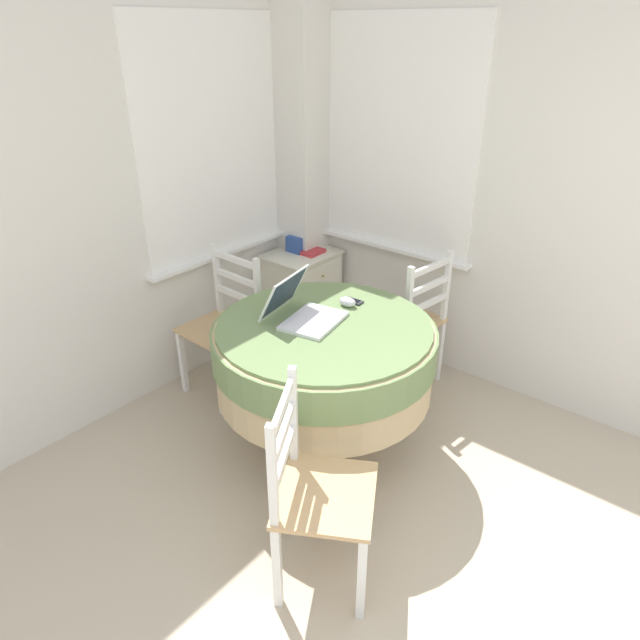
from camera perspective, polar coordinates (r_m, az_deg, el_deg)
corner_room_shell at (r=3.00m, az=0.55°, el=11.18°), size 4.48×4.60×2.55m
round_dining_table at (r=2.97m, az=0.40°, el=-3.44°), size 1.15×1.15×0.77m
laptop at (r=2.91m, az=-1.70°, el=0.92°), size 0.39×0.41×0.24m
computer_mouse at (r=3.07m, az=2.77°, el=1.83°), size 0.06×0.10×0.05m
cell_phone at (r=3.13m, az=3.30°, el=1.92°), size 0.06×0.11×0.01m
dining_chair_near_back_window at (r=3.59m, az=-9.53°, el=-0.66°), size 0.40×0.43×0.91m
dining_chair_near_right_window at (r=3.64m, az=8.90°, el=-0.22°), size 0.47×0.44×0.91m
dining_chair_camera_near at (r=2.39m, az=-0.44°, el=-16.86°), size 0.56×0.55×0.91m
corner_cabinet at (r=4.27m, az=-1.84°, el=2.59°), size 0.51×0.42×0.66m
storage_box at (r=4.18m, az=-2.09°, el=7.72°), size 0.16×0.13×0.12m
book_on_cabinet at (r=4.16m, az=-1.16°, el=6.96°), size 0.17×0.20×0.02m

